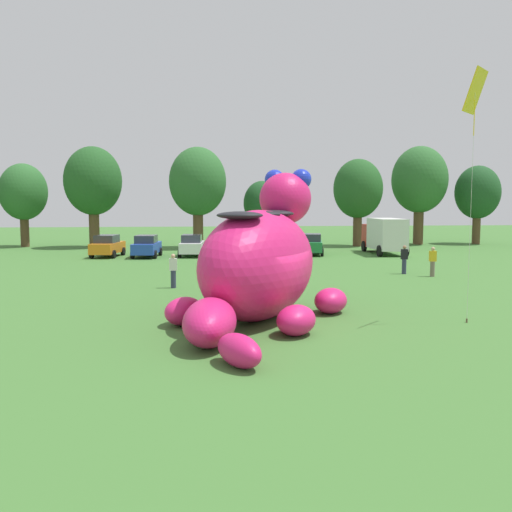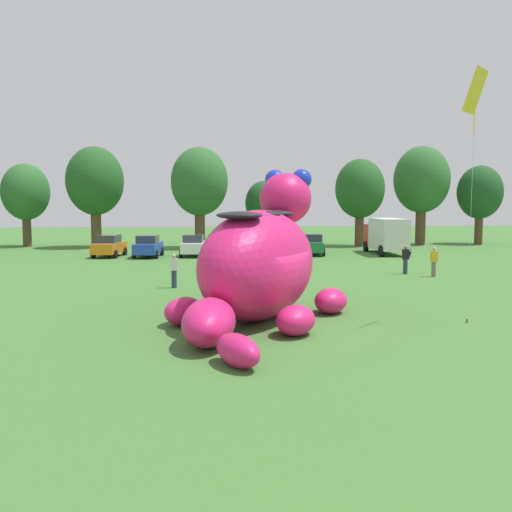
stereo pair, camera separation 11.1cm
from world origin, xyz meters
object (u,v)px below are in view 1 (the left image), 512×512
object	(u,v)px
car_green	(311,244)
spectator_near_inflatable	(404,260)
box_truck	(384,235)
tethered_flying_kite	(475,95)
giant_inflatable_creature	(259,263)
car_orange	(107,246)
spectator_by_cars	(173,271)
car_white	(192,245)
car_silver	(277,245)
spectator_mid_field	(433,262)
car_black	(235,245)
car_blue	(147,246)

from	to	relation	value
car_green	spectator_near_inflatable	distance (m)	12.92
box_truck	tethered_flying_kite	xyz separation A→B (m)	(-5.89, -26.04, 6.31)
giant_inflatable_creature	car_orange	world-z (taller)	giant_inflatable_creature
spectator_near_inflatable	spectator_by_cars	world-z (taller)	same
giant_inflatable_creature	car_orange	xyz separation A→B (m)	(-9.26, 24.44, -1.20)
car_orange	car_white	size ratio (longest dim) A/B	1.02
spectator_near_inflatable	car_silver	bearing A→B (deg)	117.08
car_white	spectator_mid_field	size ratio (longest dim) A/B	2.47
spectator_near_inflatable	giant_inflatable_creature	bearing A→B (deg)	-130.24
car_black	car_white	bearing A→B (deg)	178.26
box_truck	spectator_mid_field	xyz separation A→B (m)	(-1.94, -14.05, -0.75)
car_silver	spectator_near_inflatable	world-z (taller)	car_silver
spectator_by_cars	car_silver	bearing A→B (deg)	64.73
car_silver	car_green	bearing A→B (deg)	15.31
car_orange	car_silver	xyz separation A→B (m)	(13.29, -0.84, 0.00)
car_orange	car_white	distance (m)	6.60
spectator_by_cars	spectator_mid_field	bearing A→B (deg)	10.65
spectator_mid_field	box_truck	bearing A→B (deg)	82.15
car_blue	tethered_flying_kite	world-z (taller)	tethered_flying_kite
car_silver	spectator_near_inflatable	bearing A→B (deg)	-62.92
car_black	spectator_by_cars	bearing A→B (deg)	-104.28
spectator_near_inflatable	box_truck	bearing A→B (deg)	76.23
car_black	car_silver	world-z (taller)	same
spectator_near_inflatable	tethered_flying_kite	bearing A→B (deg)	-101.74
car_green	box_truck	size ratio (longest dim) A/B	0.67
giant_inflatable_creature	car_orange	size ratio (longest dim) A/B	2.58
car_green	spectator_mid_field	size ratio (longest dim) A/B	2.55
tethered_flying_kite	giant_inflatable_creature	bearing A→B (deg)	168.54
car_orange	car_green	xyz separation A→B (m)	(16.25, -0.03, 0.00)
giant_inflatable_creature	tethered_flying_kite	distance (m)	9.44
spectator_near_inflatable	spectator_by_cars	size ratio (longest dim) A/B	1.00
car_blue	car_black	distance (m)	6.92
car_green	tethered_flying_kite	size ratio (longest dim) A/B	0.50
car_green	spectator_near_inflatable	world-z (taller)	car_green
tethered_flying_kite	car_black	bearing A→B (deg)	104.29
car_black	tethered_flying_kite	xyz separation A→B (m)	(6.53, -25.64, 7.05)
spectator_mid_field	car_orange	bearing A→B (deg)	145.80
car_silver	spectator_mid_field	world-z (taller)	car_silver
spectator_mid_field	tethered_flying_kite	size ratio (longest dim) A/B	0.20
car_silver	box_truck	distance (m)	9.20
car_orange	box_truck	bearing A→B (deg)	0.34
car_blue	tethered_flying_kite	xyz separation A→B (m)	(13.44, -25.29, 7.05)
giant_inflatable_creature	tethered_flying_kite	world-z (taller)	tethered_flying_kite
car_blue	car_green	world-z (taller)	same
spectator_mid_field	spectator_by_cars	world-z (taller)	same
car_silver	tethered_flying_kite	bearing A→B (deg)	-82.65
car_orange	car_white	bearing A→B (deg)	-1.47
car_orange	car_black	bearing A→B (deg)	-1.57
car_silver	box_truck	size ratio (longest dim) A/B	0.64
car_blue	spectator_mid_field	xyz separation A→B (m)	(17.39, -13.29, -0.01)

